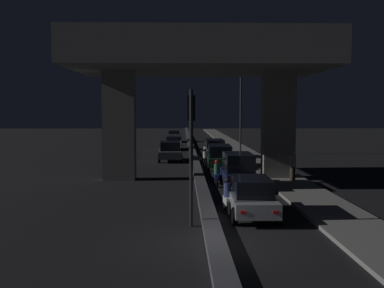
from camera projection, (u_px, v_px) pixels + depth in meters
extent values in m
plane|color=black|center=(215.00, 245.00, 14.47)|extent=(200.00, 200.00, 0.00)
cube|color=#4C4C51|center=(192.00, 149.00, 49.36)|extent=(0.64, 126.00, 0.27)
cube|color=gray|center=(249.00, 156.00, 42.50)|extent=(2.68, 126.00, 0.15)
cube|color=gray|center=(119.00, 126.00, 28.09)|extent=(1.97, 1.20, 6.79)
cube|color=gray|center=(278.00, 126.00, 28.30)|extent=(1.97, 1.20, 6.79)
cube|color=gray|center=(199.00, 55.00, 27.88)|extent=(15.53, 9.50, 2.05)
cube|color=#333335|center=(199.00, 30.00, 27.77)|extent=(15.53, 0.40, 0.90)
cylinder|color=black|center=(191.00, 159.00, 16.58)|extent=(0.14, 0.14, 5.09)
cube|color=black|center=(191.00, 108.00, 16.63)|extent=(0.30, 0.28, 0.95)
sphere|color=red|center=(191.00, 100.00, 16.76)|extent=(0.18, 0.18, 0.18)
sphere|color=black|center=(191.00, 108.00, 16.78)|extent=(0.18, 0.18, 0.18)
sphere|color=black|center=(191.00, 116.00, 16.80)|extent=(0.18, 0.18, 0.18)
cylinder|color=#2D2D30|center=(241.00, 113.00, 44.52)|extent=(0.18, 0.18, 8.33)
cylinder|color=#2D2D30|center=(231.00, 72.00, 44.21)|extent=(1.97, 0.10, 0.10)
ellipsoid|color=#F2B759|center=(221.00, 73.00, 44.20)|extent=(0.56, 0.32, 0.24)
cube|color=gray|center=(252.00, 202.00, 18.27)|extent=(1.76, 4.21, 0.58)
cube|color=black|center=(252.00, 186.00, 18.22)|extent=(1.53, 2.53, 0.69)
cylinder|color=black|center=(229.00, 202.00, 19.66)|extent=(0.21, 0.68, 0.68)
cylinder|color=black|center=(266.00, 202.00, 19.66)|extent=(0.21, 0.68, 0.68)
cylinder|color=black|center=(235.00, 216.00, 16.91)|extent=(0.21, 0.68, 0.68)
cylinder|color=black|center=(278.00, 216.00, 16.91)|extent=(0.21, 0.68, 0.68)
cube|color=red|center=(243.00, 212.00, 16.17)|extent=(0.18, 0.03, 0.11)
cube|color=red|center=(276.00, 212.00, 16.17)|extent=(0.18, 0.03, 0.11)
cube|color=#141938|center=(238.00, 177.00, 25.01)|extent=(1.72, 4.02, 0.69)
cube|color=black|center=(238.00, 162.00, 25.05)|extent=(1.52, 2.89, 0.98)
cylinder|color=black|center=(221.00, 180.00, 26.34)|extent=(0.20, 0.59, 0.59)
cylinder|color=black|center=(250.00, 180.00, 26.37)|extent=(0.20, 0.59, 0.59)
cylinder|color=black|center=(226.00, 187.00, 23.69)|extent=(0.20, 0.59, 0.59)
cylinder|color=black|center=(257.00, 187.00, 23.73)|extent=(0.20, 0.59, 0.59)
cube|color=red|center=(232.00, 182.00, 22.98)|extent=(0.18, 0.03, 0.11)
cube|color=red|center=(255.00, 182.00, 23.01)|extent=(0.18, 0.03, 0.11)
cube|color=black|center=(220.00, 160.00, 33.78)|extent=(1.96, 4.76, 0.62)
cube|color=black|center=(220.00, 151.00, 33.85)|extent=(1.71, 3.44, 0.82)
cylinder|color=black|center=(207.00, 162.00, 35.36)|extent=(0.21, 0.63, 0.63)
cylinder|color=black|center=(230.00, 162.00, 35.36)|extent=(0.21, 0.63, 0.63)
cylinder|color=black|center=(208.00, 167.00, 32.25)|extent=(0.21, 0.63, 0.63)
cylinder|color=black|center=(234.00, 167.00, 32.25)|extent=(0.21, 0.63, 0.63)
cube|color=red|center=(212.00, 163.00, 31.42)|extent=(0.18, 0.03, 0.11)
cube|color=red|center=(231.00, 163.00, 31.42)|extent=(0.18, 0.03, 0.11)
cube|color=silver|center=(215.00, 152.00, 40.95)|extent=(1.83, 4.65, 0.61)
cube|color=black|center=(215.00, 144.00, 41.01)|extent=(1.61, 3.35, 0.80)
cylinder|color=black|center=(204.00, 153.00, 42.48)|extent=(0.20, 0.67, 0.66)
cylinder|color=black|center=(223.00, 153.00, 42.52)|extent=(0.20, 0.67, 0.66)
cylinder|color=black|center=(206.00, 157.00, 39.42)|extent=(0.20, 0.67, 0.66)
cylinder|color=black|center=(226.00, 157.00, 39.47)|extent=(0.20, 0.67, 0.66)
cube|color=red|center=(209.00, 154.00, 38.61)|extent=(0.18, 0.03, 0.11)
cube|color=red|center=(224.00, 154.00, 38.64)|extent=(0.18, 0.03, 0.11)
cube|color=#515459|center=(170.00, 154.00, 38.92)|extent=(2.10, 4.38, 0.62)
cube|color=black|center=(170.00, 146.00, 38.87)|extent=(1.79, 2.65, 0.74)
cylinder|color=black|center=(181.00, 159.00, 37.60)|extent=(0.23, 0.66, 0.65)
cylinder|color=black|center=(159.00, 159.00, 37.47)|extent=(0.23, 0.66, 0.65)
cylinder|color=black|center=(180.00, 156.00, 40.42)|extent=(0.23, 0.66, 0.65)
cylinder|color=black|center=(159.00, 156.00, 40.29)|extent=(0.23, 0.66, 0.65)
cube|color=white|center=(177.00, 152.00, 41.12)|extent=(0.18, 0.04, 0.11)
cube|color=white|center=(162.00, 153.00, 41.03)|extent=(0.18, 0.04, 0.11)
cube|color=silver|center=(174.00, 144.00, 50.56)|extent=(1.80, 4.34, 0.60)
cube|color=black|center=(174.00, 139.00, 50.74)|extent=(1.57, 2.09, 0.52)
cylinder|color=black|center=(181.00, 148.00, 49.18)|extent=(0.20, 0.63, 0.63)
cylinder|color=black|center=(165.00, 148.00, 49.13)|extent=(0.20, 0.63, 0.63)
cylinder|color=black|center=(181.00, 146.00, 52.03)|extent=(0.20, 0.63, 0.63)
cylinder|color=black|center=(166.00, 146.00, 51.99)|extent=(0.20, 0.63, 0.63)
cube|color=white|center=(179.00, 144.00, 52.75)|extent=(0.18, 0.03, 0.11)
cube|color=white|center=(169.00, 144.00, 52.72)|extent=(0.18, 0.03, 0.11)
cube|color=#515459|center=(174.00, 137.00, 63.51)|extent=(1.88, 4.35, 0.74)
cube|color=black|center=(174.00, 132.00, 63.57)|extent=(1.56, 1.78, 0.50)
cylinder|color=black|center=(180.00, 140.00, 62.11)|extent=(0.23, 0.70, 0.69)
cylinder|color=black|center=(168.00, 140.00, 62.15)|extent=(0.23, 0.70, 0.69)
cylinder|color=black|center=(181.00, 139.00, 64.92)|extent=(0.23, 0.70, 0.69)
cylinder|color=black|center=(169.00, 139.00, 64.96)|extent=(0.23, 0.70, 0.69)
cube|color=white|center=(179.00, 137.00, 65.64)|extent=(0.18, 0.04, 0.11)
cube|color=white|center=(171.00, 137.00, 65.67)|extent=(0.18, 0.04, 0.11)
cylinder|color=black|center=(225.00, 203.00, 19.74)|extent=(0.12, 0.57, 0.56)
cylinder|color=black|center=(230.00, 209.00, 18.51)|extent=(0.14, 0.57, 0.56)
cube|color=silver|center=(227.00, 200.00, 19.11)|extent=(0.31, 0.96, 0.32)
cylinder|color=navy|center=(227.00, 190.00, 19.08)|extent=(0.34, 0.34, 0.59)
sphere|color=black|center=(227.00, 180.00, 19.05)|extent=(0.24, 0.24, 0.24)
cube|color=red|center=(230.00, 204.00, 18.45)|extent=(0.08, 0.04, 0.08)
cylinder|color=black|center=(216.00, 179.00, 26.71)|extent=(0.10, 0.59, 0.59)
cylinder|color=black|center=(217.00, 182.00, 25.38)|extent=(0.12, 0.59, 0.59)
cube|color=navy|center=(217.00, 177.00, 26.03)|extent=(0.27, 1.02, 0.32)
cylinder|color=#26593F|center=(217.00, 169.00, 25.99)|extent=(0.33, 0.33, 0.59)
sphere|color=#B21919|center=(217.00, 162.00, 25.96)|extent=(0.24, 0.24, 0.24)
cube|color=red|center=(217.00, 178.00, 25.31)|extent=(0.08, 0.03, 0.08)
cylinder|color=black|center=(205.00, 162.00, 35.50)|extent=(0.08, 0.62, 0.62)
cylinder|color=black|center=(206.00, 164.00, 34.30)|extent=(0.10, 0.62, 0.62)
cube|color=black|center=(205.00, 160.00, 34.88)|extent=(0.25, 0.92, 0.32)
cylinder|color=beige|center=(205.00, 155.00, 34.85)|extent=(0.32, 0.32, 0.49)
sphere|color=black|center=(205.00, 150.00, 34.83)|extent=(0.24, 0.24, 0.24)
cube|color=red|center=(206.00, 161.00, 34.23)|extent=(0.08, 0.03, 0.08)
cylinder|color=#2D261E|center=(293.00, 173.00, 27.01)|extent=(0.34, 0.34, 0.82)
cylinder|color=beige|center=(293.00, 161.00, 26.95)|extent=(0.40, 0.40, 0.68)
sphere|color=tan|center=(293.00, 154.00, 26.92)|extent=(0.22, 0.22, 0.22)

